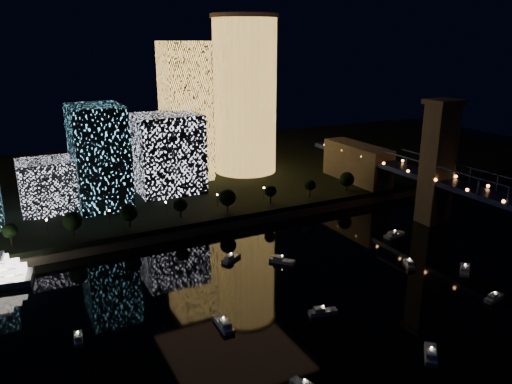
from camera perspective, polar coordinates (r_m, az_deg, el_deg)
ground at (r=144.20m, az=15.48°, el=-13.64°), size 520.00×520.00×0.00m
far_bank at (r=272.89m, az=-7.50°, el=2.18°), size 420.00×160.00×5.00m
seawall at (r=204.63m, az=-0.00°, el=-3.09°), size 420.00×6.00×3.00m
tower_cylindrical at (r=258.61m, az=-1.28°, el=10.99°), size 34.00×34.00×78.87m
tower_rectangular at (r=247.87m, az=-8.05°, el=9.05°), size 20.81×20.81×66.20m
midrise_blocks at (r=217.69m, az=-18.31°, el=3.02°), size 105.65×34.23×41.88m
motorboats at (r=145.96m, az=9.27°, el=-12.43°), size 123.89×84.34×2.78m
esplanade_trees at (r=196.97m, az=-7.76°, el=-1.31°), size 166.02×6.97×8.99m
street_lamps at (r=200.77m, az=-10.26°, el=-1.51°), size 132.70×0.70×5.65m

